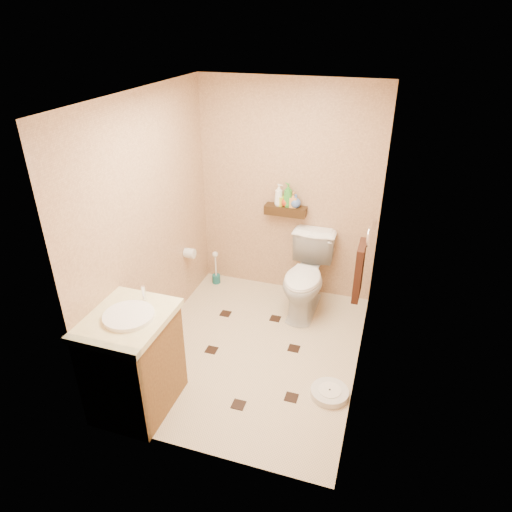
% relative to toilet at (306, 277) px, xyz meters
% --- Properties ---
extents(ground, '(2.50, 2.50, 0.00)m').
position_rel_toilet_xyz_m(ground, '(-0.33, -0.83, -0.42)').
color(ground, beige).
rests_on(ground, ground).
extents(wall_back, '(2.00, 0.04, 2.40)m').
position_rel_toilet_xyz_m(wall_back, '(-0.33, 0.42, 0.78)').
color(wall_back, tan).
rests_on(wall_back, ground).
extents(wall_front, '(2.00, 0.04, 2.40)m').
position_rel_toilet_xyz_m(wall_front, '(-0.33, -2.08, 0.78)').
color(wall_front, tan).
rests_on(wall_front, ground).
extents(wall_left, '(0.04, 2.50, 2.40)m').
position_rel_toilet_xyz_m(wall_left, '(-1.33, -0.83, 0.78)').
color(wall_left, tan).
rests_on(wall_left, ground).
extents(wall_right, '(0.04, 2.50, 2.40)m').
position_rel_toilet_xyz_m(wall_right, '(0.67, -0.83, 0.78)').
color(wall_right, tan).
rests_on(wall_right, ground).
extents(ceiling, '(2.00, 2.50, 0.02)m').
position_rel_toilet_xyz_m(ceiling, '(-0.33, -0.83, 1.98)').
color(ceiling, white).
rests_on(ceiling, wall_back).
extents(wall_shelf, '(0.46, 0.14, 0.10)m').
position_rel_toilet_xyz_m(wall_shelf, '(-0.33, 0.34, 0.60)').
color(wall_shelf, '#38230F').
rests_on(wall_shelf, wall_back).
extents(floor_accents, '(1.10, 1.39, 0.01)m').
position_rel_toilet_xyz_m(floor_accents, '(-0.30, -0.86, -0.42)').
color(floor_accents, black).
rests_on(floor_accents, ground).
extents(toilet, '(0.49, 0.84, 0.85)m').
position_rel_toilet_xyz_m(toilet, '(0.00, 0.00, 0.00)').
color(toilet, white).
rests_on(toilet, ground).
extents(vanity, '(0.61, 0.74, 1.03)m').
position_rel_toilet_xyz_m(vanity, '(-1.03, -1.78, 0.04)').
color(vanity, brown).
rests_on(vanity, ground).
extents(bathroom_scale, '(0.34, 0.34, 0.07)m').
position_rel_toilet_xyz_m(bathroom_scale, '(0.49, -1.21, -0.39)').
color(bathroom_scale, silver).
rests_on(bathroom_scale, ground).
extents(toilet_brush, '(0.10, 0.10, 0.43)m').
position_rel_toilet_xyz_m(toilet_brush, '(-1.15, 0.24, -0.27)').
color(toilet_brush, '#175B5D').
rests_on(toilet_brush, ground).
extents(towel_ring, '(0.12, 0.30, 0.76)m').
position_rel_toilet_xyz_m(towel_ring, '(0.58, -0.58, 0.52)').
color(towel_ring, silver).
rests_on(towel_ring, wall_right).
extents(toilet_paper, '(0.12, 0.11, 0.12)m').
position_rel_toilet_xyz_m(toilet_paper, '(-1.27, -0.18, 0.18)').
color(toilet_paper, silver).
rests_on(toilet_paper, wall_left).
extents(bottle_a, '(0.12, 0.12, 0.24)m').
position_rel_toilet_xyz_m(bottle_a, '(-0.41, 0.34, 0.77)').
color(bottle_a, white).
rests_on(bottle_a, wall_shelf).
extents(bottle_b, '(0.10, 0.10, 0.16)m').
position_rel_toilet_xyz_m(bottle_b, '(-0.39, 0.34, 0.73)').
color(bottle_b, '#CDD62D').
rests_on(bottle_b, wall_shelf).
extents(bottle_c, '(0.12, 0.12, 0.13)m').
position_rel_toilet_xyz_m(bottle_c, '(-0.33, 0.34, 0.71)').
color(bottle_c, '#B83515').
rests_on(bottle_c, wall_shelf).
extents(bottle_d, '(0.14, 0.14, 0.26)m').
position_rel_toilet_xyz_m(bottle_d, '(-0.31, 0.34, 0.78)').
color(bottle_d, green).
rests_on(bottle_d, wall_shelf).
extents(bottle_e, '(0.08, 0.08, 0.17)m').
position_rel_toilet_xyz_m(bottle_e, '(-0.25, 0.34, 0.73)').
color(bottle_e, '#DA9348').
rests_on(bottle_e, wall_shelf).
extents(bottle_f, '(0.16, 0.16, 0.15)m').
position_rel_toilet_xyz_m(bottle_f, '(-0.22, 0.34, 0.72)').
color(bottle_f, '#4466AB').
rests_on(bottle_f, wall_shelf).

